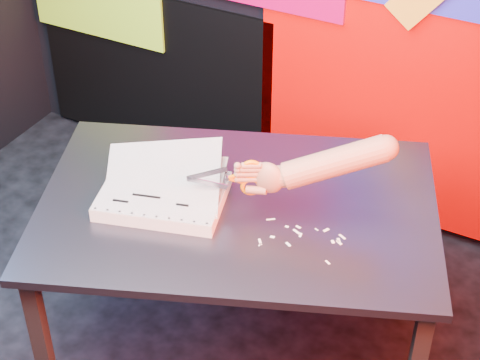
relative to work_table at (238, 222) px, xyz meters
The scene contains 7 objects.
room 0.84m from the work_table, 124.06° to the right, with size 3.01×3.01×2.71m.
backdrop 1.11m from the work_table, 101.56° to the left, with size 2.88×0.05×2.08m.
work_table is the anchor object (origin of this frame).
printout_stack 0.27m from the work_table, 155.12° to the right, with size 0.48×0.40×0.21m.
scissors 0.22m from the work_table, 29.53° to the right, with size 0.22×0.13×0.14m.
hand_forearm 0.38m from the work_table, 19.78° to the left, with size 0.45×0.28×0.21m.
paper_clippings 0.28m from the work_table, 10.46° to the right, with size 0.27×0.18×0.00m.
Camera 1 is at (1.26, -1.45, 2.41)m, focal length 60.00 mm.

